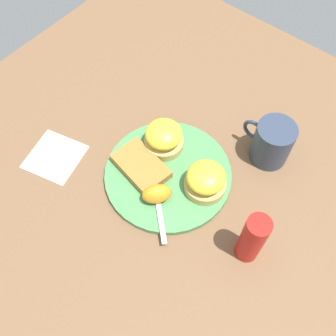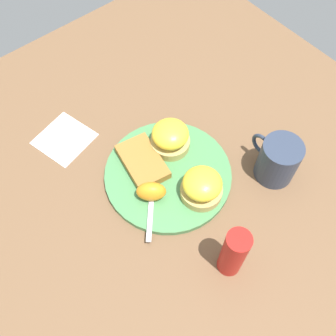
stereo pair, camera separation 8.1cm
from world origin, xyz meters
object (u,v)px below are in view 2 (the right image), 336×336
cup (278,160)px  condiment_bottle (234,253)px  orange_wedge (151,191)px  sandwich_benedict_right (170,137)px  fork (152,189)px  sandwich_benedict_left (202,186)px  hashbrown_patty (142,162)px

cup → condiment_bottle: (-0.09, 0.21, 0.02)m
orange_wedge → condiment_bottle: (-0.20, -0.03, 0.03)m
sandwich_benedict_right → fork: 0.12m
sandwich_benedict_right → orange_wedge: 0.13m
fork → cup: size_ratio=1.41×
sandwich_benedict_left → cup: size_ratio=0.75×
hashbrown_patty → fork: hashbrown_patty is taller
sandwich_benedict_left → cup: (-0.06, -0.16, 0.00)m
sandwich_benedict_right → condiment_bottle: 0.28m
cup → condiment_bottle: bearing=111.8°
cup → fork: bearing=61.1°
sandwich_benedict_left → orange_wedge: sandwich_benedict_left is taller
sandwich_benedict_left → orange_wedge: (0.06, 0.08, -0.01)m
sandwich_benedict_left → condiment_bottle: (-0.14, 0.06, 0.02)m
fork → sandwich_benedict_right: bearing=-58.5°
hashbrown_patty → fork: size_ratio=0.74×
orange_wedge → condiment_bottle: 0.20m
orange_wedge → fork: (0.01, -0.01, -0.02)m
fork → cup: (-0.13, -0.23, 0.03)m
cup → orange_wedge: bearing=64.5°
orange_wedge → fork: size_ratio=0.37×
sandwich_benedict_right → cup: size_ratio=0.75×
sandwich_benedict_left → hashbrown_patty: 0.14m
sandwich_benedict_left → condiment_bottle: 0.15m
hashbrown_patty → orange_wedge: 0.08m
sandwich_benedict_right → orange_wedge: (-0.07, 0.11, -0.01)m
sandwich_benedict_left → sandwich_benedict_right: same height
hashbrown_patty → condiment_bottle: condiment_bottle is taller
orange_wedge → condiment_bottle: size_ratio=0.44×
condiment_bottle → sandwich_benedict_right: bearing=-17.0°
cup → hashbrown_patty: bearing=47.9°
sandwich_benedict_right → cup: 0.23m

